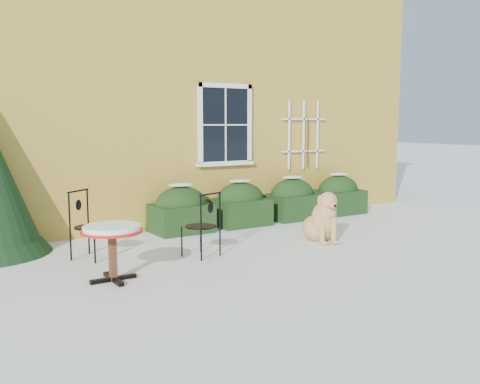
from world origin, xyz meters
TOP-DOWN VIEW (x-y plane):
  - ground at (0.00, 0.00)m, footprint 80.00×80.00m
  - house at (0.00, 7.00)m, footprint 12.40×8.40m
  - hedge_row at (1.65, 2.55)m, footprint 4.95×0.80m
  - bistro_table at (-2.42, 0.24)m, footprint 0.78×0.78m
  - patio_chair_near at (-0.84, 0.73)m, footprint 0.55×0.54m
  - patio_chair_far at (-2.32, 1.56)m, footprint 0.63×0.63m
  - dog at (1.37, 0.54)m, footprint 0.71×0.96m

SIDE VIEW (x-z plane):
  - ground at x=0.00m, z-range 0.00..0.00m
  - dog at x=1.37m, z-range -0.09..0.81m
  - hedge_row at x=1.65m, z-range -0.05..0.86m
  - patio_chair_near at x=-0.84m, z-range 0.00..0.98m
  - patio_chair_far at x=-2.32m, z-range 0.00..1.02m
  - bistro_table at x=-2.42m, z-range 0.24..0.96m
  - house at x=0.00m, z-range 0.02..6.42m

